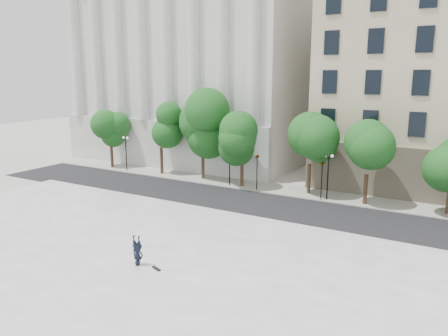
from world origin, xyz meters
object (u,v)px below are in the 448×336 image
at_px(traffic_light_west, 257,155).
at_px(skateboard, 156,268).
at_px(person_lying, 138,261).
at_px(traffic_light_east, 322,162).

relative_size(traffic_light_west, skateboard, 5.72).
distance_m(traffic_light_west, person_lying, 20.20).
bearing_deg(traffic_light_west, person_lying, -84.41).
bearing_deg(traffic_light_west, skateboard, -80.78).
height_order(person_lying, skateboard, person_lying).
distance_m(person_lying, skateboard, 1.28).
height_order(traffic_light_east, skateboard, traffic_light_east).
relative_size(traffic_light_west, person_lying, 2.31).
distance_m(traffic_light_east, person_lying, 20.61).
bearing_deg(person_lying, traffic_light_west, 83.32).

